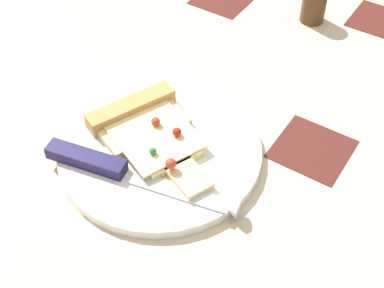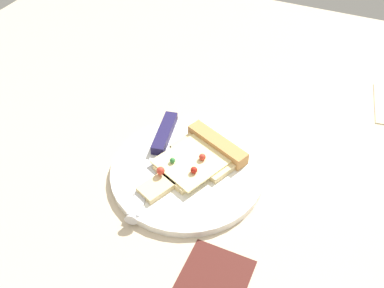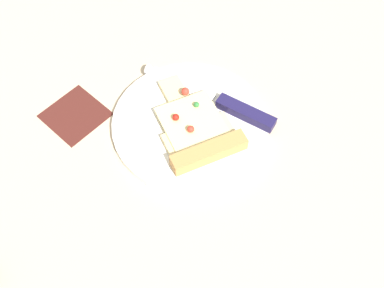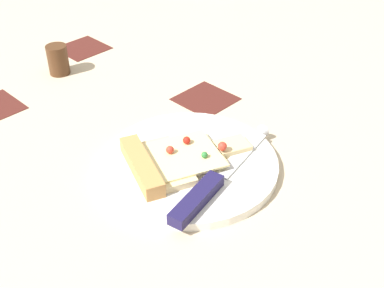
{
  "view_description": "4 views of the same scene",
  "coord_description": "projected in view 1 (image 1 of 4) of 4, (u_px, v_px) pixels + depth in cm",
  "views": [
    {
      "loc": [
        -20.54,
        42.1,
        49.13
      ],
      "look_at": [
        3.67,
        5.21,
        2.84
      ],
      "focal_mm": 50.15,
      "sensor_mm": 36.0,
      "label": 1
    },
    {
      "loc": [
        -36.87,
        -14.19,
        52.8
      ],
      "look_at": [
        11.28,
        7.43,
        3.39
      ],
      "focal_mm": 40.59,
      "sensor_mm": 36.0,
      "label": 2
    },
    {
      "loc": [
        37.41,
        -25.28,
        63.79
      ],
      "look_at": [
        10.89,
        3.38,
        2.09
      ],
      "focal_mm": 44.63,
      "sensor_mm": 36.0,
      "label": 3
    },
    {
      "loc": [
        45.69,
        44.37,
        43.34
      ],
      "look_at": [
        5.61,
        5.34,
        2.5
      ],
      "focal_mm": 45.3,
      "sensor_mm": 36.0,
      "label": 4
    }
  ],
  "objects": [
    {
      "name": "pizza_slice",
      "position": [
        149.0,
        130.0,
        0.67
      ],
      "size": [
        19.06,
        14.55,
        2.61
      ],
      "rotation": [
        0.0,
        0.0,
        1.17
      ],
      "color": "beige",
      "rests_on": "plate"
    },
    {
      "name": "knife",
      "position": [
        121.0,
        171.0,
        0.62
      ],
      "size": [
        23.93,
        6.87,
        2.45
      ],
      "rotation": [
        0.0,
        0.0,
        1.77
      ],
      "color": "silver",
      "rests_on": "plate"
    },
    {
      "name": "plate",
      "position": [
        160.0,
        151.0,
        0.66
      ],
      "size": [
        25.07,
        25.07,
        1.31
      ],
      "primitive_type": "cylinder",
      "color": "white",
      "rests_on": "ground_plane"
    },
    {
      "name": "pepper_shaker",
      "position": [
        314.0,
        5.0,
        0.85
      ],
      "size": [
        3.86,
        3.86,
        5.58
      ],
      "primitive_type": "cylinder",
      "color": "#4C2D19",
      "rests_on": "ground_plane"
    },
    {
      "name": "ground_plane",
      "position": [
        238.0,
        154.0,
        0.69
      ],
      "size": [
        153.8,
        153.8,
        3.0
      ],
      "color": "#C6B293",
      "rests_on": "ground"
    }
  ]
}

